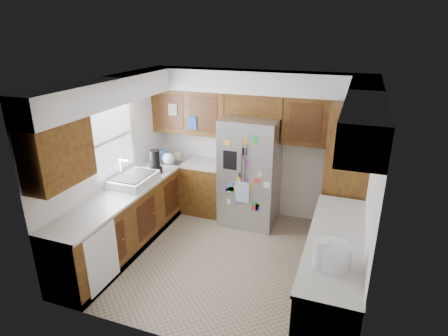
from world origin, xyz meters
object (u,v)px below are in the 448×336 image
at_px(fridge, 250,172).
at_px(rice_cooker, 334,252).
at_px(paper_towel, 320,253).
at_px(pantry, 346,175).

relative_size(fridge, rice_cooker, 5.25).
height_order(fridge, paper_towel, fridge).
bearing_deg(fridge, paper_towel, -58.93).
bearing_deg(paper_towel, rice_cooker, 25.19).
xyz_separation_m(rice_cooker, paper_towel, (-0.13, -0.06, -0.00)).
distance_m(pantry, paper_towel, 2.23).
distance_m(fridge, paper_towel, 2.66).
distance_m(pantry, rice_cooker, 2.16).
xyz_separation_m(pantry, paper_towel, (-0.13, -2.22, -0.00)).
bearing_deg(rice_cooker, paper_towel, -154.81).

